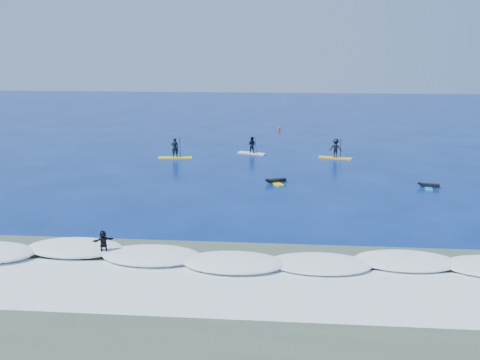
# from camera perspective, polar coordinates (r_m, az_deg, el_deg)

# --- Properties ---
(ground) EXTENTS (160.00, 160.00, 0.00)m
(ground) POSITION_cam_1_polar(r_m,az_deg,el_deg) (35.04, -0.65, -2.25)
(ground) COLOR #041B4E
(ground) RESTS_ON ground
(shallow_water) EXTENTS (90.00, 13.00, 0.01)m
(shallow_water) POSITION_cam_1_polar(r_m,az_deg,el_deg) (22.09, -4.23, -12.63)
(shallow_water) COLOR #3C5240
(shallow_water) RESTS_ON ground
(breaking_wave) EXTENTS (40.00, 6.00, 0.30)m
(breaking_wave) POSITION_cam_1_polar(r_m,az_deg,el_deg) (25.68, -2.82, -8.62)
(breaking_wave) COLOR white
(breaking_wave) RESTS_ON ground
(whitewater) EXTENTS (34.00, 5.00, 0.02)m
(whitewater) POSITION_cam_1_polar(r_m,az_deg,el_deg) (22.98, -3.83, -11.52)
(whitewater) COLOR silver
(whitewater) RESTS_ON ground
(sup_paddler_left) EXTENTS (3.10, 1.13, 2.13)m
(sup_paddler_left) POSITION_cam_1_polar(r_m,az_deg,el_deg) (48.28, -6.95, 3.08)
(sup_paddler_left) COLOR yellow
(sup_paddler_left) RESTS_ON ground
(sup_paddler_center) EXTENTS (2.71, 1.53, 1.86)m
(sup_paddler_center) POSITION_cam_1_polar(r_m,az_deg,el_deg) (49.96, 1.26, 3.60)
(sup_paddler_center) COLOR white
(sup_paddler_center) RESTS_ON ground
(sup_paddler_right) EXTENTS (3.04, 1.45, 2.07)m
(sup_paddler_right) POSITION_cam_1_polar(r_m,az_deg,el_deg) (48.58, 10.17, 3.20)
(sup_paddler_right) COLOR gold
(sup_paddler_right) RESTS_ON ground
(prone_paddler_near) EXTENTS (1.57, 2.09, 0.43)m
(prone_paddler_near) POSITION_cam_1_polar(r_m,az_deg,el_deg) (39.50, 3.81, -0.15)
(prone_paddler_near) COLOR yellow
(prone_paddler_near) RESTS_ON ground
(prone_paddler_far) EXTENTS (1.52, 1.97, 0.40)m
(prone_paddler_far) POSITION_cam_1_polar(r_m,az_deg,el_deg) (40.45, 19.48, -0.62)
(prone_paddler_far) COLOR blue
(prone_paddler_far) RESTS_ON ground
(wave_surfer) EXTENTS (1.70, 1.18, 1.21)m
(wave_surfer) POSITION_cam_1_polar(r_m,az_deg,el_deg) (26.59, -14.36, -6.59)
(wave_surfer) COLOR white
(wave_surfer) RESTS_ON breaking_wave
(marker_buoy) EXTENTS (0.27, 0.27, 0.64)m
(marker_buoy) POSITION_cam_1_polar(r_m,az_deg,el_deg) (63.19, 4.20, 5.46)
(marker_buoy) COLOR red
(marker_buoy) RESTS_ON ground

